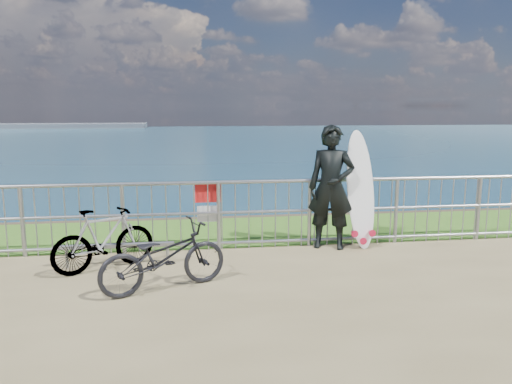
{
  "coord_description": "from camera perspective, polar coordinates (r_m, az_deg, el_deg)",
  "views": [
    {
      "loc": [
        -0.96,
        -6.25,
        2.3
      ],
      "look_at": [
        0.05,
        1.2,
        1.0
      ],
      "focal_mm": 35.0,
      "sensor_mm": 36.0,
      "label": 1
    }
  ],
  "objects": [
    {
      "name": "grass_strip",
      "position": [
        9.29,
        -1.58,
        -4.46
      ],
      "size": [
        120.0,
        120.0,
        0.0
      ],
      "primitive_type": "plane",
      "color": "#34671C",
      "rests_on": "ground"
    },
    {
      "name": "seascape",
      "position": [
        159.71,
        -23.48,
        6.74
      ],
      "size": [
        260.0,
        260.0,
        5.0
      ],
      "color": "brown",
      "rests_on": "ground"
    },
    {
      "name": "railing",
      "position": [
        8.1,
        -0.69,
        -2.46
      ],
      "size": [
        10.06,
        0.1,
        1.13
      ],
      "color": "#92959A",
      "rests_on": "ground"
    },
    {
      "name": "surfer",
      "position": [
        8.14,
        8.59,
        0.53
      ],
      "size": [
        0.85,
        0.7,
        2.01
      ],
      "primitive_type": "imported",
      "rotation": [
        0.0,
        0.0,
        -0.35
      ],
      "color": "black",
      "rests_on": "ground"
    },
    {
      "name": "surfboard",
      "position": [
        8.3,
        11.87,
        -0.2
      ],
      "size": [
        0.59,
        0.55,
        1.93
      ],
      "color": "white",
      "rests_on": "ground"
    },
    {
      "name": "bicycle_near",
      "position": [
        6.41,
        -10.52,
        -7.28
      ],
      "size": [
        1.75,
        1.17,
        0.87
      ],
      "primitive_type": "imported",
      "rotation": [
        0.0,
        0.0,
        1.97
      ],
      "color": "black",
      "rests_on": "ground"
    },
    {
      "name": "bicycle_far",
      "position": [
        7.38,
        -17.0,
        -5.17
      ],
      "size": [
        1.5,
        1.1,
        0.89
      ],
      "primitive_type": "imported",
      "rotation": [
        0.0,
        0.0,
        2.08
      ],
      "color": "black",
      "rests_on": "ground"
    },
    {
      "name": "bike_rack",
      "position": [
        7.55,
        -15.56,
        -6.09
      ],
      "size": [
        1.63,
        0.05,
        0.34
      ],
      "color": "#92959A",
      "rests_on": "ground"
    }
  ]
}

